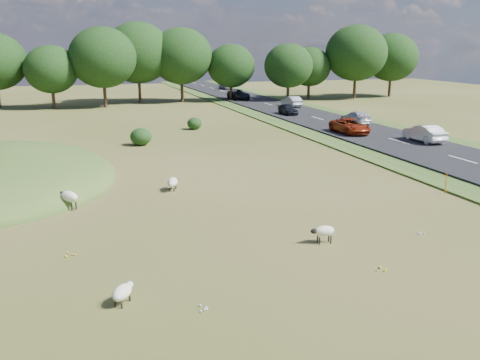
# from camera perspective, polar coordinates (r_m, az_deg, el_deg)

# --- Properties ---
(ground) EXTENTS (160.00, 160.00, 0.00)m
(ground) POSITION_cam_1_polar(r_m,az_deg,el_deg) (44.29, -8.71, 3.34)
(ground) COLOR #415119
(ground) RESTS_ON ground
(road) EXTENTS (8.00, 150.00, 0.25)m
(road) POSITION_cam_1_polar(r_m,az_deg,el_deg) (59.83, 9.10, 6.19)
(road) COLOR black
(road) RESTS_ON ground
(treeline) EXTENTS (96.28, 14.66, 11.70)m
(treeline) POSITION_cam_1_polar(r_m,az_deg,el_deg) (78.70, -13.78, 12.51)
(treeline) COLOR black
(treeline) RESTS_ON ground
(shrubs) EXTENTS (23.23, 9.03, 1.47)m
(shrubs) POSITION_cam_1_polar(r_m,az_deg,el_deg) (49.70, -15.89, 4.93)
(shrubs) COLOR black
(shrubs) RESTS_ON ground
(marker_post) EXTENTS (0.06, 0.06, 1.20)m
(marker_post) POSITION_cam_1_polar(r_m,az_deg,el_deg) (32.29, 21.10, -0.33)
(marker_post) COLOR #D8590C
(marker_post) RESTS_ON ground
(sheep_0) EXTENTS (1.14, 1.28, 0.95)m
(sheep_0) POSITION_cam_1_polar(r_m,az_deg,el_deg) (28.63, -17.81, -1.69)
(sheep_0) COLOR beige
(sheep_0) RESTS_ON ground
(sheep_1) EXTENTS (0.93, 1.13, 0.65)m
(sheep_1) POSITION_cam_1_polar(r_m,az_deg,el_deg) (17.96, -12.42, -11.58)
(sheep_1) COLOR beige
(sheep_1) RESTS_ON ground
(sheep_2) EXTENTS (1.08, 0.51, 0.77)m
(sheep_2) POSITION_cam_1_polar(r_m,az_deg,el_deg) (22.86, 8.92, -5.41)
(sheep_2) COLOR beige
(sheep_2) RESTS_ON ground
(sheep_3) EXTENTS (0.90, 1.36, 0.75)m
(sheep_3) POSITION_cam_1_polar(r_m,az_deg,el_deg) (31.10, -7.23, -0.25)
(sheep_3) COLOR beige
(sheep_3) RESTS_ON ground
(car_0) EXTENTS (2.45, 5.31, 1.48)m
(car_0) POSITION_cam_1_polar(r_m,az_deg,el_deg) (83.22, -0.15, 9.11)
(car_0) COLOR black
(car_0) RESTS_ON road
(car_2) EXTENTS (1.76, 4.32, 1.25)m
(car_2) POSITION_cam_1_polar(r_m,az_deg,el_deg) (104.11, -1.56, 10.03)
(car_2) COLOR silver
(car_2) RESTS_ON road
(car_3) EXTENTS (1.47, 4.22, 1.39)m
(car_3) POSITION_cam_1_polar(r_m,az_deg,el_deg) (73.20, 5.56, 8.35)
(car_3) COLOR #989B9F
(car_3) RESTS_ON road
(car_4) EXTENTS (1.78, 4.38, 1.27)m
(car_4) POSITION_cam_1_polar(r_m,az_deg,el_deg) (57.78, 12.26, 6.54)
(car_4) COLOR silver
(car_4) RESTS_ON road
(car_5) EXTENTS (1.53, 4.39, 1.45)m
(car_5) POSITION_cam_1_polar(r_m,az_deg,el_deg) (48.11, 19.07, 4.75)
(car_5) COLOR silver
(car_5) RESTS_ON road
(car_6) EXTENTS (2.24, 4.85, 1.35)m
(car_6) POSITION_cam_1_polar(r_m,az_deg,el_deg) (51.06, 11.63, 5.67)
(car_6) COLOR maroon
(car_6) RESTS_ON road
(car_7) EXTENTS (1.47, 3.65, 1.24)m
(car_7) POSITION_cam_1_polar(r_m,az_deg,el_deg) (64.56, 5.14, 7.54)
(car_7) COLOR black
(car_7) RESTS_ON road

